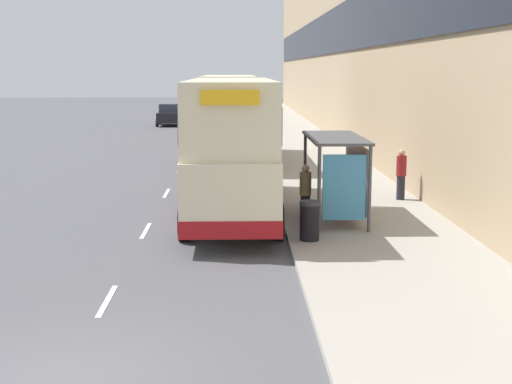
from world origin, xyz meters
name	(u,v)px	position (x,y,z in m)	size (l,w,h in m)	color
ground_plane	(63,381)	(0.00, 0.00, 0.00)	(220.00, 220.00, 0.00)	#515156
pavement	(292,136)	(6.50, 38.50, 0.07)	(5.00, 93.00, 0.14)	#A39E93
terrace_facade	(353,20)	(10.49, 38.50, 7.84)	(3.10, 93.00, 15.68)	tan
lane_mark_0	(107,301)	(0.00, 3.72, 0.01)	(0.12, 2.00, 0.01)	silver
lane_mark_1	(146,231)	(0.00, 10.04, 0.01)	(0.12, 2.00, 0.01)	silver
lane_mark_2	(167,193)	(0.00, 16.37, 0.01)	(0.12, 2.00, 0.01)	silver
lane_mark_3	(179,170)	(0.00, 22.69, 0.01)	(0.12, 2.00, 0.01)	silver
lane_mark_4	(188,154)	(0.00, 29.01, 0.01)	(0.12, 2.00, 0.01)	silver
lane_mark_5	(195,142)	(0.00, 35.34, 0.01)	(0.12, 2.00, 0.01)	silver
bus_shelter	(342,162)	(5.77, 10.79, 1.88)	(1.60, 4.20, 2.48)	#4C4C51
double_decker_bus_near	(231,145)	(2.47, 12.06, 2.28)	(2.85, 10.44, 4.30)	beige
double_decker_bus_ahead	(229,117)	(2.30, 25.08, 2.28)	(2.85, 10.91, 4.30)	beige
car_0	(236,119)	(2.62, 44.65, 0.86)	(2.02, 3.97, 1.75)	#B7B799
car_1	(169,115)	(-2.86, 49.30, 0.88)	(1.97, 3.85, 1.80)	black
pedestrian_at_shelter	(305,193)	(4.65, 10.42, 1.02)	(0.34, 0.34, 1.73)	#23232D
pedestrian_1	(401,174)	(8.33, 14.09, 1.04)	(0.35, 0.35, 1.76)	#23232D
litter_bin	(310,221)	(4.55, 8.21, 0.67)	(0.55, 0.55, 1.05)	black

